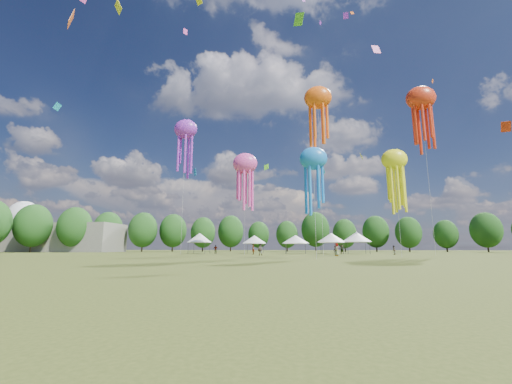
# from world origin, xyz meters

# --- Properties ---
(ground) EXTENTS (300.00, 300.00, 0.00)m
(ground) POSITION_xyz_m (0.00, 0.00, 0.00)
(ground) COLOR #384416
(ground) RESTS_ON ground
(spectator_near) EXTENTS (0.92, 0.75, 1.79)m
(spectator_near) POSITION_xyz_m (-6.52, 37.92, 0.90)
(spectator_near) COLOR gray
(spectator_near) RESTS_ON ground
(spectators_far) EXTENTS (34.19, 17.59, 1.89)m
(spectators_far) POSITION_xyz_m (3.37, 48.98, 0.87)
(spectators_far) COLOR gray
(spectators_far) RESTS_ON ground
(festival_tents) EXTENTS (37.03, 9.07, 4.28)m
(festival_tents) POSITION_xyz_m (-1.84, 53.55, 3.09)
(festival_tents) COLOR #47474C
(festival_tents) RESTS_ON ground
(show_kites) EXTENTS (49.02, 25.62, 30.27)m
(show_kites) POSITION_xyz_m (2.04, 40.80, 20.36)
(show_kites) COLOR #F046AC
(show_kites) RESTS_ON ground
(small_kites) EXTENTS (79.36, 60.16, 40.19)m
(small_kites) POSITION_xyz_m (1.44, 41.43, 31.67)
(small_kites) COLOR #F046AC
(small_kites) RESTS_ON ground
(treeline) EXTENTS (201.57, 95.24, 13.43)m
(treeline) POSITION_xyz_m (-3.87, 62.51, 6.54)
(treeline) COLOR #38281C
(treeline) RESTS_ON ground
(hangar) EXTENTS (40.00, 12.00, 8.00)m
(hangar) POSITION_xyz_m (-72.00, 72.00, 4.00)
(hangar) COLOR gray
(hangar) RESTS_ON ground
(radome) EXTENTS (9.00, 9.00, 16.00)m
(radome) POSITION_xyz_m (-88.00, 78.00, 9.99)
(radome) COLOR white
(radome) RESTS_ON ground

